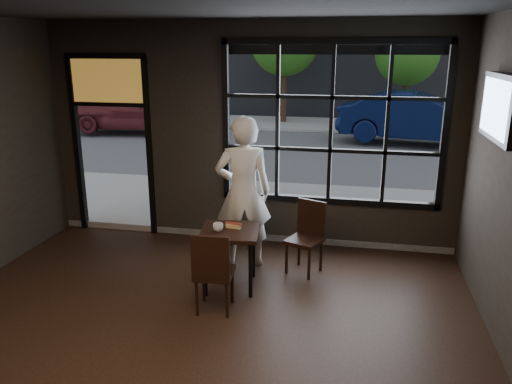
% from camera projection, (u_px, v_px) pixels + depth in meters
% --- Properties ---
extents(window_frame, '(3.06, 0.12, 2.28)m').
position_uv_depth(window_frame, '(331.00, 124.00, 6.89)').
color(window_frame, black).
rests_on(window_frame, ground).
extents(stained_transom, '(1.20, 0.06, 0.70)m').
position_uv_depth(stained_transom, '(108.00, 80.00, 7.36)').
color(stained_transom, orange).
rests_on(stained_transom, ground).
extents(street_asphalt, '(60.00, 41.00, 0.04)m').
position_uv_depth(street_asphalt, '(328.00, 101.00, 26.91)').
color(street_asphalt, '#545456').
rests_on(street_asphalt, ground).
extents(cafe_table, '(0.77, 0.77, 0.74)m').
position_uv_depth(cafe_table, '(230.00, 258.00, 6.04)').
color(cafe_table, black).
rests_on(cafe_table, floor).
extents(chair_near, '(0.44, 0.44, 0.95)m').
position_uv_depth(chair_near, '(214.00, 270.00, 5.47)').
color(chair_near, black).
rests_on(chair_near, floor).
extents(chair_window, '(0.53, 0.53, 0.94)m').
position_uv_depth(chair_window, '(304.00, 238.00, 6.40)').
color(chair_window, black).
rests_on(chair_window, floor).
extents(man, '(0.84, 0.66, 2.01)m').
position_uv_depth(man, '(243.00, 192.00, 6.50)').
color(man, silver).
rests_on(man, floor).
extents(hotdog, '(0.21, 0.11, 0.06)m').
position_uv_depth(hotdog, '(233.00, 226.00, 6.00)').
color(hotdog, tan).
rests_on(hotdog, cafe_table).
extents(cup, '(0.16, 0.16, 0.10)m').
position_uv_depth(cup, '(218.00, 227.00, 5.89)').
color(cup, silver).
rests_on(cup, cafe_table).
extents(tv, '(0.13, 1.13, 0.66)m').
position_uv_depth(tv, '(500.00, 108.00, 4.96)').
color(tv, black).
rests_on(tv, wall_right).
extents(navy_car, '(4.64, 2.31, 1.46)m').
position_uv_depth(navy_car, '(416.00, 117.00, 14.58)').
color(navy_car, black).
rests_on(navy_car, street_asphalt).
extents(maroon_car, '(4.48, 2.15, 1.48)m').
position_uv_depth(maroon_car, '(131.00, 108.00, 16.55)').
color(maroon_car, '#581B1E').
rests_on(maroon_car, street_asphalt).
extents(tree_left, '(2.49, 2.49, 4.25)m').
position_uv_depth(tree_left, '(285.00, 41.00, 17.94)').
color(tree_left, '#332114').
rests_on(tree_left, street_asphalt).
extents(tree_right, '(2.14, 2.14, 3.66)m').
position_uv_depth(tree_right, '(408.00, 54.00, 16.80)').
color(tree_right, '#332114').
rests_on(tree_right, street_asphalt).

